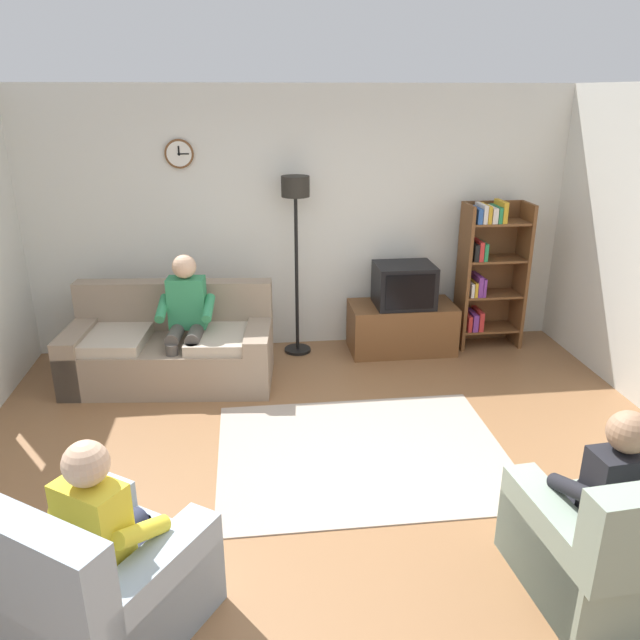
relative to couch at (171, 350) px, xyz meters
The scene contains 13 objects.
ground_plane 2.26m from the couch, 53.42° to the right, with size 12.00×12.00×0.00m, color #8C603D.
back_wall_assembly 1.90m from the couch, 32.80° to the left, with size 6.20×0.17×2.70m.
couch is the anchor object (origin of this frame).
tv_stand 2.40m from the couch, 10.82° to the left, with size 1.10×0.56×0.52m.
tv 2.43m from the couch, 10.25° to the left, with size 0.60×0.49×0.44m.
bookshelf 3.36m from the couch, ahead, with size 0.68×0.36×1.58m.
floor_lamp 1.78m from the couch, 23.70° to the left, with size 0.28×0.28×1.85m.
armchair_near_window 2.98m from the couch, 90.43° to the right, with size 1.16×1.18×0.90m.
armchair_near_bookshelf 4.01m from the couch, 48.87° to the right, with size 0.87×0.94×0.90m.
area_rug 2.20m from the couch, 43.75° to the right, with size 2.20×1.70×0.01m, color #AD9E8E.
person_on_couch 0.44m from the couch, 32.16° to the right, with size 0.54×0.56×1.24m.
person_in_left_armchair 2.92m from the couch, 89.43° to the right, with size 0.61×0.64×1.12m.
person_in_right_armchair 3.95m from the couch, 48.10° to the right, with size 0.53×0.56×1.12m.
Camera 1 is at (-0.57, -3.72, 2.62)m, focal length 34.54 mm.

